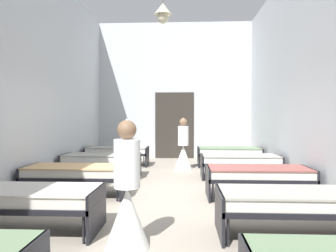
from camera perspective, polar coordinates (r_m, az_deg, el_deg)
name	(u,v)px	position (r m, az deg, el deg)	size (l,w,h in m)	color
ground_plane	(166,199)	(6.13, -0.39, -13.06)	(6.14, 11.88, 0.10)	#9E9384
room_shell	(169,74)	(7.21, 0.15, 9.32)	(5.94, 11.48, 4.94)	silver
bed_left_row_1	(27,198)	(4.64, -24.07, -11.80)	(1.90, 0.84, 0.57)	black
bed_right_row_1	(294,202)	(4.38, 21.71, -12.55)	(1.90, 0.84, 0.57)	black
bed_left_row_2	(76,173)	(6.35, -16.23, -8.09)	(1.90, 0.84, 0.57)	black
bed_right_row_2	(258,174)	(6.17, 15.93, -8.37)	(1.90, 0.84, 0.57)	black
bed_left_row_3	(102,159)	(8.15, -11.85, -5.91)	(1.90, 0.84, 0.57)	black
bed_right_row_3	(240,160)	(8.01, 12.83, -6.05)	(1.90, 0.84, 0.57)	black
bed_left_row_4	(117,151)	(9.99, -9.08, -4.51)	(1.90, 0.84, 0.57)	black
bed_right_row_4	(229,152)	(9.88, 10.90, -4.59)	(1.90, 0.84, 0.57)	black
nurse_near_aisle	(127,202)	(3.74, -7.36, -13.48)	(0.52, 0.52, 1.49)	white
nurse_mid_aisle	(183,151)	(9.00, 2.76, -4.59)	(0.52, 0.52, 1.49)	white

